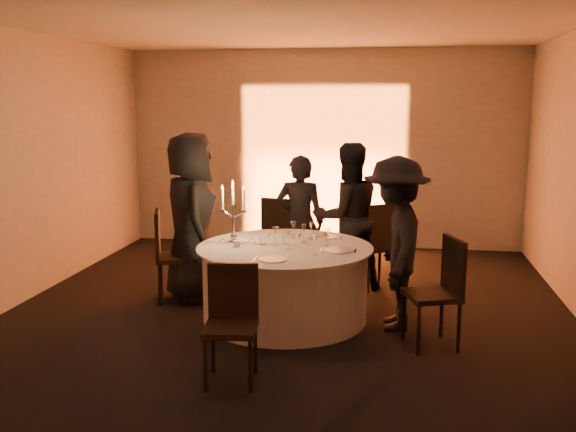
% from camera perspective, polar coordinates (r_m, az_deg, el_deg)
% --- Properties ---
extents(floor, '(7.00, 7.00, 0.00)m').
position_cam_1_polar(floor, '(6.75, -0.28, -9.10)').
color(floor, black).
rests_on(floor, ground).
extents(ceiling, '(7.00, 7.00, 0.00)m').
position_cam_1_polar(ceiling, '(6.41, -0.31, 17.07)').
color(ceiling, silver).
rests_on(ceiling, wall_back).
extents(wall_back, '(7.00, 0.00, 7.00)m').
position_cam_1_polar(wall_back, '(9.87, 3.15, 5.97)').
color(wall_back, '#A8A39C').
rests_on(wall_back, floor).
extents(wall_front, '(7.00, 0.00, 7.00)m').
position_cam_1_polar(wall_front, '(3.07, -11.37, -3.96)').
color(wall_front, '#A8A39C').
rests_on(wall_front, floor).
extents(wall_left, '(0.00, 7.00, 7.00)m').
position_cam_1_polar(wall_left, '(7.52, -23.50, 3.77)').
color(wall_left, '#A8A39C').
rests_on(wall_left, floor).
extents(uplighter_fixture, '(0.25, 0.12, 0.10)m').
position_cam_1_polar(uplighter_fixture, '(9.79, 2.87, -2.65)').
color(uplighter_fixture, black).
rests_on(uplighter_fixture, floor).
extents(banquet_table, '(1.80, 1.80, 0.77)m').
position_cam_1_polar(banquet_table, '(6.64, -0.28, -5.97)').
color(banquet_table, black).
rests_on(banquet_table, floor).
extents(chair_left, '(0.57, 0.57, 1.03)m').
position_cam_1_polar(chair_left, '(7.32, -10.54, -2.98)').
color(chair_left, black).
rests_on(chair_left, floor).
extents(chair_back_left, '(0.52, 0.52, 1.03)m').
position_cam_1_polar(chair_back_left, '(8.17, -0.57, -1.42)').
color(chair_back_left, black).
rests_on(chair_back_left, floor).
extents(chair_back_right, '(0.64, 0.64, 1.05)m').
position_cam_1_polar(chair_back_right, '(7.71, 8.09, -2.16)').
color(chair_back_right, black).
rests_on(chair_back_right, floor).
extents(chair_right, '(0.57, 0.57, 1.01)m').
position_cam_1_polar(chair_right, '(6.04, 13.42, -6.04)').
color(chair_right, black).
rests_on(chair_right, floor).
extents(chair_front, '(0.45, 0.46, 0.94)m').
position_cam_1_polar(chair_front, '(5.24, -5.03, -8.84)').
color(chair_front, black).
rests_on(chair_front, floor).
extents(guest_left, '(0.93, 1.09, 1.89)m').
position_cam_1_polar(guest_left, '(7.29, -8.61, -0.07)').
color(guest_left, black).
rests_on(guest_left, floor).
extents(guest_back_left, '(0.59, 0.39, 1.60)m').
position_cam_1_polar(guest_back_left, '(7.71, 1.07, -0.48)').
color(guest_back_left, black).
rests_on(guest_back_left, floor).
extents(guest_back_right, '(1.06, 0.97, 1.76)m').
position_cam_1_polar(guest_back_right, '(7.58, 5.32, -0.12)').
color(guest_back_right, black).
rests_on(guest_back_right, floor).
extents(guest_right, '(0.70, 1.14, 1.71)m').
position_cam_1_polar(guest_right, '(6.37, 9.52, -2.42)').
color(guest_right, black).
rests_on(guest_right, floor).
extents(plate_left, '(0.36, 0.27, 0.01)m').
position_cam_1_polar(plate_left, '(6.80, -4.53, -2.19)').
color(plate_left, white).
rests_on(plate_left, banquet_table).
extents(plate_back_left, '(0.35, 0.25, 0.01)m').
position_cam_1_polar(plate_back_left, '(7.06, -0.34, -1.70)').
color(plate_back_left, white).
rests_on(plate_back_left, banquet_table).
extents(plate_back_right, '(0.35, 0.26, 0.08)m').
position_cam_1_polar(plate_back_right, '(6.97, 3.34, -1.78)').
color(plate_back_right, white).
rests_on(plate_back_right, banquet_table).
extents(plate_right, '(0.36, 0.29, 0.01)m').
position_cam_1_polar(plate_right, '(6.37, 4.47, -3.05)').
color(plate_right, white).
rests_on(plate_right, banquet_table).
extents(plate_front, '(0.36, 0.26, 0.01)m').
position_cam_1_polar(plate_front, '(5.98, -1.36, -3.89)').
color(plate_front, white).
rests_on(plate_front, banquet_table).
extents(coffee_cup, '(0.11, 0.11, 0.07)m').
position_cam_1_polar(coffee_cup, '(6.53, -4.56, -2.50)').
color(coffee_cup, white).
rests_on(coffee_cup, banquet_table).
extents(candelabra, '(0.28, 0.13, 0.67)m').
position_cam_1_polar(candelabra, '(6.66, -4.88, -0.49)').
color(candelabra, silver).
rests_on(candelabra, banquet_table).
extents(wine_glass_a, '(0.07, 0.07, 0.19)m').
position_cam_1_polar(wine_glass_a, '(6.16, 2.40, -2.24)').
color(wine_glass_a, white).
rests_on(wine_glass_a, banquet_table).
extents(wine_glass_b, '(0.07, 0.07, 0.19)m').
position_cam_1_polar(wine_glass_b, '(6.38, 0.05, -1.78)').
color(wine_glass_b, white).
rests_on(wine_glass_b, banquet_table).
extents(wine_glass_c, '(0.07, 0.07, 0.19)m').
position_cam_1_polar(wine_glass_c, '(6.57, -1.10, -1.44)').
color(wine_glass_c, white).
rests_on(wine_glass_c, banquet_table).
extents(wine_glass_d, '(0.07, 0.07, 0.19)m').
position_cam_1_polar(wine_glass_d, '(6.54, 3.57, -1.51)').
color(wine_glass_d, white).
rests_on(wine_glass_d, banquet_table).
extents(wine_glass_e, '(0.07, 0.07, 0.19)m').
position_cam_1_polar(wine_glass_e, '(6.71, 1.40, -1.20)').
color(wine_glass_e, white).
rests_on(wine_glass_e, banquet_table).
extents(wine_glass_f, '(0.07, 0.07, 0.19)m').
position_cam_1_polar(wine_glass_f, '(6.87, 0.47, -0.91)').
color(wine_glass_f, white).
rests_on(wine_glass_f, banquet_table).
extents(wine_glass_g, '(0.07, 0.07, 0.19)m').
position_cam_1_polar(wine_glass_g, '(6.83, 2.09, -0.98)').
color(wine_glass_g, white).
rests_on(wine_glass_g, banquet_table).
extents(tumbler_a, '(0.07, 0.07, 0.09)m').
position_cam_1_polar(tumbler_a, '(6.61, -2.25, -2.19)').
color(tumbler_a, white).
rests_on(tumbler_a, banquet_table).
extents(tumbler_b, '(0.07, 0.07, 0.09)m').
position_cam_1_polar(tumbler_b, '(6.63, -0.17, -2.14)').
color(tumbler_b, white).
rests_on(tumbler_b, banquet_table).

